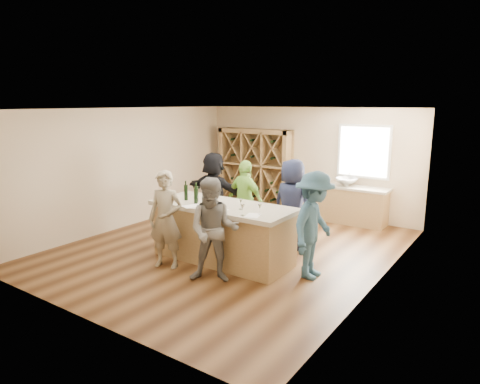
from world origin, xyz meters
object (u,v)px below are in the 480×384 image
Objects in this scene: wine_bottle_d at (196,196)px; person_near_right at (214,230)px; sink at (346,182)px; person_far_left at (214,192)px; person_near_left at (166,220)px; person_server at (314,225)px; wine_bottle_a at (186,193)px; wine_bottle_e at (209,197)px; person_far_right at (292,204)px; person_far_mid at (245,200)px; wine_bottle_c at (196,194)px; tasting_counter_base at (223,234)px; wine_rack at (255,168)px.

person_near_right is at bearing -34.64° from wine_bottle_d.
sink is 3.28m from person_far_left.
person_near_left is 0.96× the size of person_server.
wine_bottle_a is 1.10× the size of wine_bottle_e.
person_far_right reaches higher than sink.
wine_bottle_d is at bearing 62.18° from person_far_right.
person_server reaches higher than person_far_mid.
sink is 1.86× the size of wine_bottle_c.
person_server is (2.53, 0.33, -0.32)m from wine_bottle_a.
person_near_right reaches higher than wine_bottle_d.
person_server is at bearing -77.32° from sink.
wine_bottle_d is at bearing 116.69° from person_near_right.
wine_bottle_c reaches higher than sink.
person_far_right is (1.18, 1.59, -0.31)m from wine_bottle_d.
person_far_left is at bearing 108.35° from wine_bottle_a.
sink is 3.97m from tasting_counter_base.
tasting_counter_base is at bearing 118.86° from person_far_mid.
person_near_right is at bearing -30.56° from wine_bottle_a.
wine_bottle_a is at bearing -172.07° from tasting_counter_base.
person_far_mid is at bearing 83.65° from wine_bottle_c.
wine_rack is at bearing 86.48° from person_near_right.
wine_bottle_c is at bearing 4.18° from wine_bottle_a.
person_far_left is at bearing -79.11° from wine_rack.
person_near_right is 1.02× the size of person_far_mid.
sink is at bearing -1.49° from wine_rack.
wine_bottle_c is at bearing 57.63° from person_far_right.
tasting_counter_base is 1.80m from person_server.
wine_bottle_a is 0.17× the size of person_near_right.
sink is at bearing 10.92° from person_server.
wine_bottle_a reaches higher than wine_bottle_c.
wine_rack is 7.56× the size of wine_bottle_c.
wine_bottle_c is at bearing -72.87° from wine_rack.
sink is 1.83× the size of wine_bottle_a.
person_near_left reaches higher than wine_bottle_d.
tasting_counter_base is at bearing 34.16° from person_near_left.
wine_bottle_e is 1.79m from person_far_right.
person_near_left is 2.60m from person_server.
wine_rack is at bearing -36.62° from person_far_right.
person_far_right reaches higher than wine_bottle_d.
person_near_right is 0.96× the size of person_far_left.
wine_bottle_d reaches higher than wine_bottle_c.
person_far_right reaches higher than wine_bottle_c.
person_far_right is (2.50, -2.53, -0.19)m from wine_rack.
wine_rack is 0.85× the size of tasting_counter_base.
wine_bottle_d is 0.16× the size of person_server.
tasting_counter_base is 0.91m from wine_bottle_c.
wine_bottle_d reaches higher than wine_bottle_e.
person_server reaches higher than person_near_right.
wine_bottle_e is at bearing 104.46° from person_near_right.
person_server is (3.51, -3.67, -0.19)m from wine_rack.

